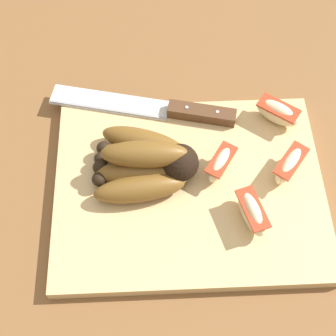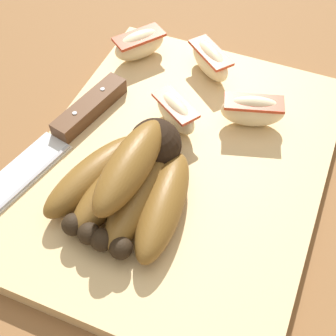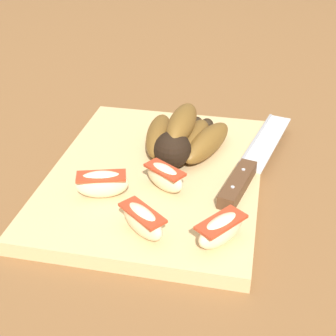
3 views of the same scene
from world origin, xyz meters
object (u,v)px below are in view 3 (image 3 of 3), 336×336
at_px(chefs_knife, 248,168).
at_px(apple_wedge_far, 143,221).
at_px(apple_wedge_near, 165,177).
at_px(banana_bunch, 182,137).
at_px(apple_wedge_middle, 221,230).
at_px(apple_wedge_extra, 102,184).

bearing_deg(chefs_knife, apple_wedge_far, 145.65).
relative_size(apple_wedge_near, apple_wedge_far, 0.95).
relative_size(banana_bunch, apple_wedge_middle, 2.14).
xyz_separation_m(apple_wedge_middle, apple_wedge_extra, (0.06, 0.16, 0.00)).
xyz_separation_m(apple_wedge_near, apple_wedge_extra, (-0.03, 0.07, 0.00)).
bearing_deg(apple_wedge_far, apple_wedge_near, -3.47).
bearing_deg(banana_bunch, chefs_knife, -109.67).
xyz_separation_m(chefs_knife, apple_wedge_near, (-0.07, 0.10, 0.01)).
height_order(banana_bunch, apple_wedge_far, banana_bunch).
xyz_separation_m(apple_wedge_far, apple_wedge_extra, (0.06, 0.07, 0.00)).
bearing_deg(chefs_knife, apple_wedge_extra, 118.97).
distance_m(apple_wedge_middle, apple_wedge_extra, 0.17).
bearing_deg(apple_wedge_near, apple_wedge_extra, 113.74).
bearing_deg(banana_bunch, apple_wedge_near, 178.21).
relative_size(banana_bunch, apple_wedge_near, 2.32).
height_order(apple_wedge_near, apple_wedge_extra, apple_wedge_extra).
xyz_separation_m(apple_wedge_middle, apple_wedge_far, (-0.00, 0.09, 0.00)).
xyz_separation_m(banana_bunch, apple_wedge_near, (-0.10, 0.00, -0.00)).
relative_size(apple_wedge_far, apple_wedge_extra, 0.93).
relative_size(apple_wedge_near, apple_wedge_extra, 0.88).
distance_m(chefs_knife, apple_wedge_middle, 0.16).
distance_m(apple_wedge_near, apple_wedge_far, 0.09).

